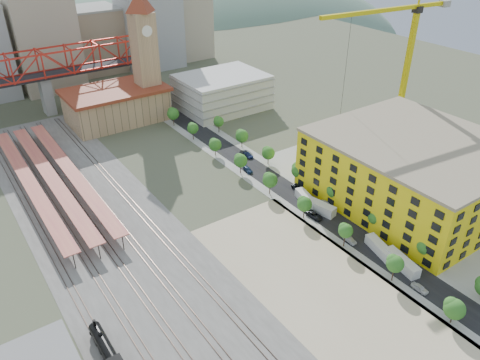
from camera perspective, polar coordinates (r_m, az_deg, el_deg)
ground at (r=129.45m, az=1.31°, el=-4.07°), size 400.00×400.00×0.00m
ballast_strip at (r=129.66m, az=-16.47°, el=-5.44°), size 36.00×165.00×0.06m
dirt_lot at (r=108.85m, az=9.55°, el=-12.45°), size 28.00×67.00×0.06m
street_asphalt at (r=147.75m, az=2.93°, el=0.67°), size 12.00×170.00×0.06m
sidewalk_west at (r=144.89m, az=1.20°, el=0.05°), size 3.00×170.00×0.04m
sidewalk_east at (r=150.78m, az=4.59°, el=1.25°), size 3.00×170.00×0.04m
construction_pad at (r=146.39m, az=20.53°, el=-1.76°), size 50.00×90.00×0.06m
rail_tracks at (r=129.22m, az=-17.22°, el=-5.65°), size 26.56×160.00×0.18m
platform_canopies at (r=149.79m, az=-22.11°, el=0.44°), size 16.00×80.00×4.12m
station_hall at (r=189.78m, az=-14.80°, el=8.88°), size 38.00×24.00×13.10m
clock_tower at (r=185.94m, az=-11.65°, el=15.99°), size 12.00×12.00×52.00m
parking_garage at (r=196.32m, az=-2.19°, el=10.70°), size 34.00×26.00×14.00m
truss_bridge at (r=202.14m, az=-23.11°, el=12.46°), size 94.00×9.60×25.60m
construction_building at (r=139.65m, az=20.49°, el=1.12°), size 44.60×50.60×18.80m
street_trees at (r=141.13m, az=5.39°, el=-1.01°), size 15.40×124.40×8.00m
skyline at (r=244.16m, az=-17.99°, el=17.14°), size 133.00×46.00×60.00m
distant_hills at (r=393.42m, az=-16.05°, el=6.40°), size 647.00×264.00×227.00m
locomotive at (r=94.77m, az=-15.49°, el=-20.10°), size 2.59×19.96×4.99m
tower_crane at (r=164.34m, az=19.21°, el=14.82°), size 50.75×7.45×54.31m
site_trailer_a at (r=117.23m, az=19.12°, el=-9.49°), size 4.21×10.08×2.68m
site_trailer_b at (r=120.09m, az=16.68°, el=-7.97°), size 4.65×9.59×2.54m
site_trailer_c at (r=131.38m, az=9.49°, el=-3.22°), size 4.89×10.67×2.83m
site_trailer_d at (r=134.30m, az=8.08°, el=-2.34°), size 4.50×9.68×2.56m
car_0 at (r=112.79m, az=21.07°, el=-12.21°), size 1.64×4.03×1.37m
car_1 at (r=121.90m, az=13.21°, el=-7.13°), size 1.49×3.98×1.30m
car_2 at (r=128.89m, az=9.06°, el=-4.29°), size 2.59×5.26×1.43m
car_3 at (r=149.01m, az=0.97°, el=1.25°), size 2.53×4.71×1.30m
car_4 at (r=120.84m, az=18.91°, el=-8.51°), size 1.81×3.92×1.30m
car_5 at (r=133.60m, az=10.39°, el=-3.03°), size 1.71×4.64×1.52m
car_6 at (r=140.54m, az=7.15°, el=-0.96°), size 2.27×4.75×1.31m
car_7 at (r=157.94m, az=1.00°, el=3.06°), size 2.35×4.80×1.35m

